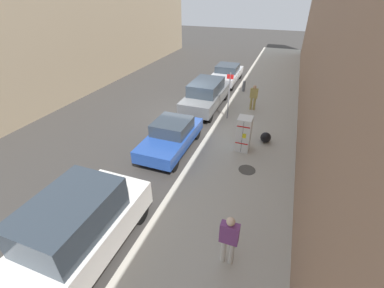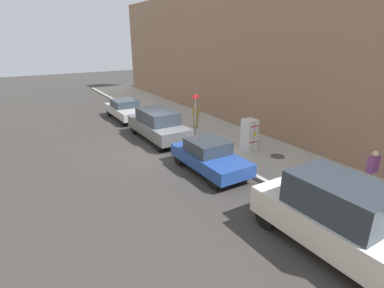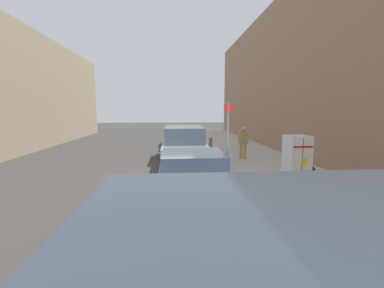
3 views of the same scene
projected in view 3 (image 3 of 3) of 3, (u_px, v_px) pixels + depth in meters
name	position (u px, v px, depth m)	size (l,w,h in m)	color
ground_plane	(164.00, 173.00, 10.34)	(80.00, 80.00, 0.00)	#383533
sidewalk_slab	(267.00, 169.00, 10.66)	(4.38, 44.00, 0.15)	#B2ADA0
building_facade_near	(351.00, 61.00, 10.32)	(2.23, 39.60, 8.96)	#937056
discarded_refrigerator	(296.00, 162.00, 7.67)	(0.63, 0.70, 1.61)	white
manhole_cover	(346.00, 207.00, 6.26)	(0.70, 0.70, 0.02)	#47443F
street_sign_post	(228.00, 132.00, 10.43)	(0.36, 0.07, 2.64)	slate
fire_hydrant	(210.00, 143.00, 15.39)	(0.22, 0.22, 0.79)	slate
trash_bag	(308.00, 172.00, 8.81)	(0.51, 0.51, 0.51)	black
pedestrian_standing_near	(243.00, 141.00, 12.33)	(0.45, 0.22, 1.55)	#A8934C
parked_sedan_silver	(180.00, 137.00, 17.15)	(1.87, 4.41, 1.40)	silver
parked_suv_gray	(184.00, 145.00, 11.69)	(1.91, 4.86, 1.77)	slate
parked_hatchback_blue	(193.00, 181.00, 6.50)	(1.79, 4.05, 1.44)	#23479E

